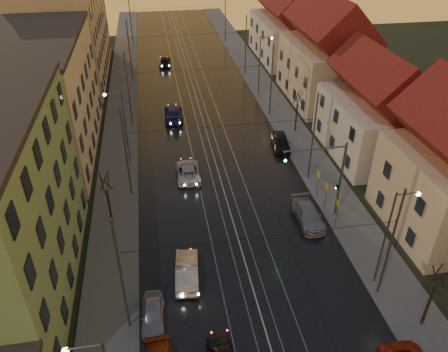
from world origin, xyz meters
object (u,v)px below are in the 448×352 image
driving_car_4 (165,61)px  parked_right_2 (281,142)px  parked_right_1 (308,215)px  street_lamp_1 (391,230)px  traffic_light_mast (331,172)px  street_lamp_3 (262,60)px  parked_left_3 (153,314)px  driving_car_1 (187,271)px  driving_car_3 (174,113)px  driving_car_2 (188,171)px  street_lamp_2 (121,121)px

driving_car_4 → parked_right_2: driving_car_4 is taller
driving_car_4 → parked_right_1: size_ratio=0.94×
street_lamp_1 → parked_right_2: size_ratio=1.82×
traffic_light_mast → driving_car_4: size_ratio=1.59×
street_lamp_3 → parked_left_3: 40.33m
driving_car_1 → traffic_light_mast: bearing=-151.7°
traffic_light_mast → driving_car_3: size_ratio=1.32×
driving_car_1 → driving_car_2: driving_car_1 is taller
street_lamp_2 → driving_car_3: street_lamp_2 is taller
driving_car_2 → parked_right_2: size_ratio=1.11×
traffic_light_mast → driving_car_3: (-11.50, 21.89, -3.81)m
street_lamp_2 → driving_car_4: 31.11m
driving_car_2 → parked_right_2: bearing=-157.5°
driving_car_2 → street_lamp_1: bearing=128.2°
driving_car_4 → driving_car_1: bearing=93.5°
parked_right_2 → traffic_light_mast: bearing=-80.4°
street_lamp_2 → parked_left_3: size_ratio=2.15×
street_lamp_2 → driving_car_4: bearing=79.5°
street_lamp_1 → parked_left_3: size_ratio=2.15×
driving_car_2 → parked_right_1: (9.40, -8.71, 0.02)m
driving_car_1 → driving_car_4: size_ratio=1.02×
street_lamp_3 → traffic_light_mast: street_lamp_3 is taller
traffic_light_mast → parked_right_2: traffic_light_mast is taller
driving_car_1 → parked_left_3: (-2.59, -3.38, -0.13)m
driving_car_3 → driving_car_4: driving_car_3 is taller
street_lamp_2 → driving_car_2: street_lamp_2 is taller
street_lamp_1 → parked_right_2: (-1.52, 20.37, -4.14)m
street_lamp_2 → street_lamp_3: bearing=41.3°
driving_car_3 → parked_right_2: driving_car_3 is taller
street_lamp_3 → driving_car_3: (-12.61, -6.11, -4.09)m
traffic_light_mast → driving_car_2: size_ratio=1.47×
driving_car_4 → driving_car_3: bearing=94.6°
street_lamp_2 → parked_right_1: 20.26m
driving_car_1 → driving_car_3: driving_car_3 is taller
street_lamp_2 → driving_car_1: bearing=-75.1°
driving_car_1 → street_lamp_3: bearing=-107.0°
traffic_light_mast → street_lamp_2: bearing=144.9°
driving_car_1 → street_lamp_1: bearing=174.0°
street_lamp_1 → parked_right_1: bearing=110.1°
street_lamp_3 → parked_right_1: size_ratio=1.66×
driving_car_2 → driving_car_4: (-0.42, 34.05, 0.09)m
driving_car_3 → parked_right_1: size_ratio=1.13×
street_lamp_2 → driving_car_4: (5.62, 30.32, -4.12)m
street_lamp_3 → driving_car_3: size_ratio=1.47×
parked_left_3 → parked_right_1: bearing=34.2°
parked_right_1 → parked_left_3: bearing=-149.2°
street_lamp_1 → street_lamp_2: 27.05m
street_lamp_1 → driving_car_4: size_ratio=1.77×
street_lamp_1 → driving_car_4: street_lamp_1 is taller
driving_car_1 → parked_right_1: (10.83, 4.88, -0.06)m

